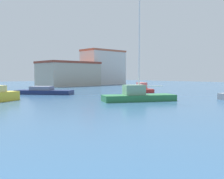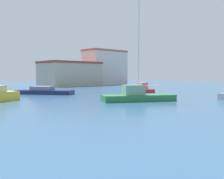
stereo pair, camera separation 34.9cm
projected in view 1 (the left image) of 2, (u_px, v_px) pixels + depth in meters
name	position (u px, v px, depth m)	size (l,w,h in m)	color
water	(55.00, 101.00, 27.05)	(160.00, 160.00, 0.00)	#2D5175
sailboat_green_center_channel	(138.00, 96.00, 26.93)	(7.84, 5.62, 10.91)	#28703D
motorboat_navy_behind_lamppost	(44.00, 91.00, 36.31)	(6.82, 7.76, 1.12)	#19234C
motorboat_red_inner_mooring	(142.00, 89.00, 41.76)	(4.42, 6.24, 1.50)	#B22823
waterfront_apartments	(68.00, 74.00, 62.91)	(13.68, 9.05, 5.89)	#B2A893
yacht_club	(103.00, 67.00, 71.88)	(11.93, 6.36, 9.54)	beige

